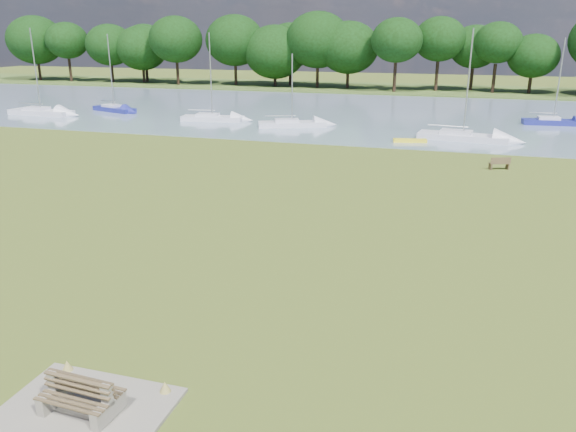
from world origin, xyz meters
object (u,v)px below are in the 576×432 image
(sailboat_2, at_px, (212,116))
(sailboat_6, at_px, (553,120))
(riverbank_bench, at_px, (500,163))
(sailboat_1, at_px, (462,135))
(bench_pair, at_px, (81,396))
(kayak, at_px, (410,141))
(sailboat_4, at_px, (114,107))
(sailboat_3, at_px, (40,110))
(sailboat_0, at_px, (291,122))

(sailboat_2, bearing_deg, sailboat_6, 5.02)
(riverbank_bench, height_order, sailboat_1, sailboat_1)
(bench_pair, distance_m, kayak, 39.32)
(sailboat_1, xyz_separation_m, sailboat_6, (8.82, 11.46, 0.03))
(bench_pair, xyz_separation_m, riverbank_bench, (11.45, 30.76, -0.08))
(sailboat_1, bearing_deg, sailboat_4, 177.05)
(riverbank_bench, height_order, kayak, riverbank_bench)
(kayak, xyz_separation_m, sailboat_6, (13.08, 13.83, 0.36))
(sailboat_3, bearing_deg, bench_pair, -47.29)
(sailboat_6, bearing_deg, sailboat_2, -172.66)
(sailboat_4, bearing_deg, sailboat_1, 9.54)
(bench_pair, relative_size, kayak, 0.70)
(sailboat_3, bearing_deg, sailboat_4, 39.67)
(sailboat_2, height_order, sailboat_4, sailboat_2)
(bench_pair, relative_size, riverbank_bench, 1.34)
(bench_pair, xyz_separation_m, sailboat_2, (-16.73, 45.35, -0.00))
(kayak, distance_m, sailboat_1, 4.88)
(kayak, relative_size, sailboat_2, 0.32)
(sailboat_2, distance_m, sailboat_6, 35.25)
(riverbank_bench, relative_size, sailboat_1, 0.16)
(kayak, bearing_deg, sailboat_6, 34.41)
(sailboat_1, height_order, sailboat_4, sailboat_1)
(riverbank_bench, bearing_deg, bench_pair, -132.48)
(kayak, bearing_deg, riverbank_bench, -62.72)
(kayak, xyz_separation_m, sailboat_0, (-12.12, 4.98, 0.31))
(sailboat_4, bearing_deg, sailboat_6, 24.84)
(sailboat_1, bearing_deg, riverbank_bench, -68.88)
(sailboat_0, height_order, sailboat_6, sailboat_6)
(bench_pair, height_order, sailboat_2, sailboat_2)
(kayak, relative_size, sailboat_1, 0.30)
(bench_pair, xyz_separation_m, sailboat_1, (8.89, 41.41, 0.00))
(sailboat_2, xyz_separation_m, sailboat_6, (34.44, 7.52, 0.03))
(sailboat_4, distance_m, sailboat_6, 48.84)
(sailboat_3, relative_size, sailboat_4, 1.07)
(sailboat_0, distance_m, sailboat_1, 16.59)
(bench_pair, height_order, sailboat_4, sailboat_4)
(sailboat_0, bearing_deg, kayak, -43.94)
(kayak, relative_size, sailboat_3, 0.30)
(riverbank_bench, bearing_deg, sailboat_3, 142.83)
(sailboat_1, xyz_separation_m, sailboat_2, (-25.62, 3.94, -0.01))
(sailboat_4, bearing_deg, riverbank_bench, -2.98)
(kayak, distance_m, sailboat_6, 19.04)
(riverbank_bench, distance_m, sailboat_1, 10.95)
(sailboat_4, relative_size, sailboat_6, 1.04)
(sailboat_0, height_order, sailboat_1, sailboat_1)
(sailboat_0, bearing_deg, sailboat_2, 150.21)
(riverbank_bench, relative_size, kayak, 0.52)
(sailboat_3, xyz_separation_m, sailboat_4, (6.42, 4.90, -0.02))
(kayak, relative_size, sailboat_4, 0.32)
(kayak, height_order, sailboat_0, sailboat_0)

